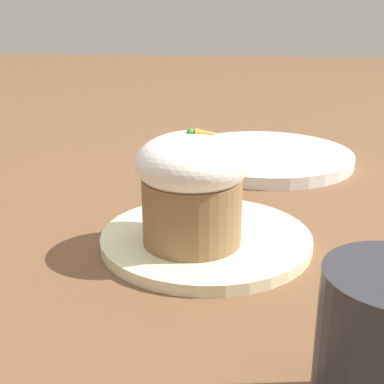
{
  "coord_description": "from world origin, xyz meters",
  "views": [
    {
      "loc": [
        0.02,
        -0.49,
        0.23
      ],
      "look_at": [
        -0.01,
        -0.02,
        0.06
      ],
      "focal_mm": 50.0,
      "sensor_mm": 36.0,
      "label": 1
    }
  ],
  "objects": [
    {
      "name": "dessert_plate",
      "position": [
        0.0,
        0.0,
        0.01
      ],
      "size": [
        0.21,
        0.21,
        0.01
      ],
      "color": "beige",
      "rests_on": "ground_plane"
    },
    {
      "name": "carrot_cake",
      "position": [
        -0.01,
        -0.02,
        0.07
      ],
      "size": [
        0.11,
        0.11,
        0.11
      ],
      "color": "olive",
      "rests_on": "dessert_plate"
    },
    {
      "name": "spoon",
      "position": [
        -0.01,
        0.01,
        0.01
      ],
      "size": [
        0.09,
        0.11,
        0.01
      ],
      "color": "silver",
      "rests_on": "dessert_plate"
    },
    {
      "name": "side_plate",
      "position": [
        0.07,
        0.3,
        0.01
      ],
      "size": [
        0.26,
        0.26,
        0.02
      ],
      "color": "white",
      "rests_on": "ground_plane"
    },
    {
      "name": "ground_plane",
      "position": [
        0.0,
        0.0,
        0.0
      ],
      "size": [
        4.0,
        4.0,
        0.0
      ],
      "primitive_type": "plane",
      "color": "brown"
    }
  ]
}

